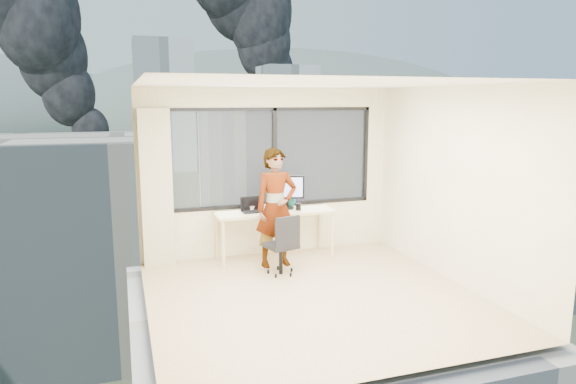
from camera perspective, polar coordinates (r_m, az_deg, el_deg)
name	(u,v)px	position (r m, az deg, el deg)	size (l,w,h in m)	color
floor	(313,296)	(6.56, 2.76, -11.44)	(4.00, 4.00, 0.01)	#D8B48C
ceiling	(315,84)	(6.10, 2.98, 11.91)	(4.00, 4.00, 0.01)	white
wall_front	(398,235)	(4.43, 12.15, -4.65)	(4.00, 0.01, 2.60)	beige
wall_left	(142,204)	(5.80, -15.92, -1.30)	(0.01, 4.00, 2.60)	beige
wall_right	(455,185)	(7.15, 18.02, 0.71)	(0.01, 4.00, 2.60)	beige
window_wall	(271,157)	(8.06, -1.87, 3.85)	(3.30, 0.16, 1.55)	black
curtain	(157,188)	(7.69, -14.36, 0.40)	(0.45, 0.14, 2.30)	beige
desk	(275,234)	(7.94, -1.48, -4.71)	(1.80, 0.60, 0.75)	beige
chair	(281,244)	(7.19, -0.81, -5.75)	(0.45, 0.45, 0.88)	black
person	(276,208)	(7.47, -1.32, -1.76)	(0.63, 0.42, 1.74)	#2D2D33
monitor	(287,192)	(7.93, -0.08, 0.01)	(0.53, 0.11, 0.53)	black
game_console	(254,206)	(7.99, -3.80, -1.61)	(0.29, 0.24, 0.07)	white
laptop	(252,206)	(7.73, -3.96, -1.51)	(0.31, 0.33, 0.20)	black
cellphone	(259,212)	(7.72, -3.29, -2.23)	(0.12, 0.05, 0.01)	black
pen_cup	(298,207)	(7.86, 1.16, -1.66)	(0.08, 0.08, 0.10)	black
handbag	(288,201)	(8.09, 0.03, -0.98)	(0.25, 0.13, 0.19)	#0E5355
exterior_ground	(132,170)	(126.78, -16.92, 2.35)	(400.00, 400.00, 0.04)	#515B3D
near_bldg_a	(15,248)	(37.54, -28.00, -5.53)	(16.00, 12.00, 14.00)	beige
near_bldg_b	(287,193)	(46.70, -0.07, -0.15)	(14.00, 13.00, 16.00)	white
near_bldg_c	(526,237)	(47.97, 24.93, -4.52)	(12.00, 10.00, 10.00)	beige
far_tower_b	(164,106)	(126.11, -13.60, 9.31)	(13.00, 13.00, 30.00)	silver
far_tower_c	(287,111)	(153.18, -0.11, 8.95)	(15.00, 15.00, 26.00)	silver
hill_b	(282,125)	(341.74, -0.64, 7.48)	(300.00, 220.00, 96.00)	slate
tree_b	(259,337)	(27.23, -3.20, -15.74)	(7.60, 7.60, 9.00)	#194C1A
tree_c	(375,214)	(52.94, 9.61, -2.37)	(8.40, 8.40, 10.00)	#194C1A
smoke_plume_b	(288,27)	(186.39, -0.02, 17.81)	(30.00, 18.00, 70.00)	black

